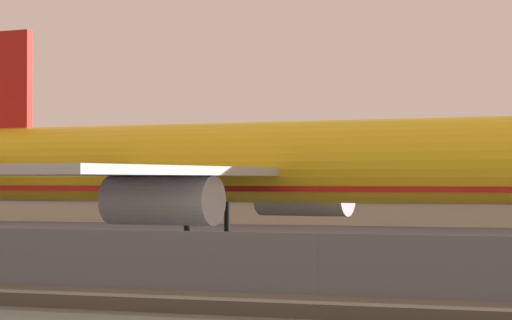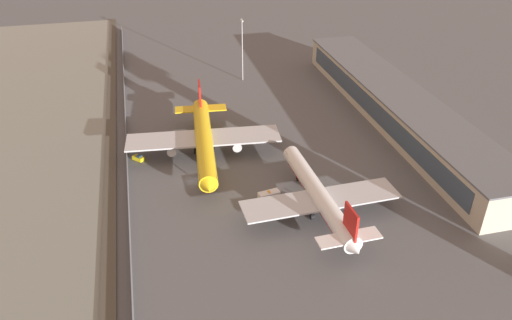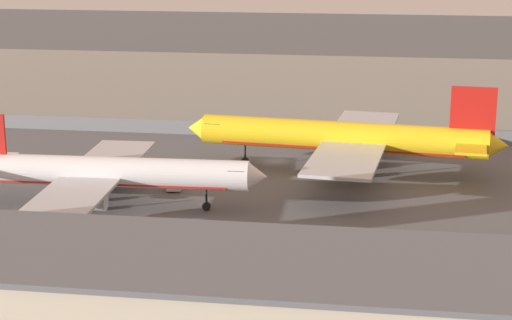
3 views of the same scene
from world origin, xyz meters
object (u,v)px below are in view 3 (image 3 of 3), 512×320
Objects in this scene: passenger_jet_white_red at (103,173)px; ops_van at (175,180)px; cargo_jet_yellow at (346,138)px; baggage_tug at (362,140)px.

ops_van is at bearing -127.17° from passenger_jet_white_red.
cargo_jet_yellow reaches higher than baggage_tug.
passenger_jet_white_red is (31.53, 21.89, -0.67)m from cargo_jet_yellow.
ops_van is (24.16, 12.17, -4.18)m from cargo_jet_yellow.
passenger_jet_white_red is 12.70m from ops_van.
cargo_jet_yellow is 38.39m from passenger_jet_white_red.
ops_van is (26.17, 30.14, 0.47)m from baggage_tug.
cargo_jet_yellow is at bearing -153.28° from ops_van.
cargo_jet_yellow reaches higher than passenger_jet_white_red.
passenger_jet_white_red reaches higher than ops_van.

